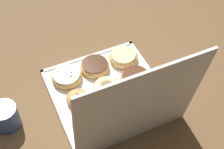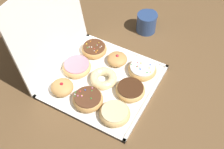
{
  "view_description": "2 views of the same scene",
  "coord_description": "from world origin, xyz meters",
  "px_view_note": "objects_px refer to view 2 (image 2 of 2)",
  "views": [
    {
      "loc": [
        0.3,
        0.71,
        0.99
      ],
      "look_at": [
        -0.03,
        -0.03,
        0.06
      ],
      "focal_mm": 53.08,
      "sensor_mm": 36.0,
      "label": 1
    },
    {
      "loc": [
        -0.66,
        -0.4,
        0.97
      ],
      "look_at": [
        0.02,
        -0.03,
        0.05
      ],
      "focal_mm": 48.61,
      "sensor_mm": 36.0,
      "label": 2
    }
  ],
  "objects_px": {
    "donut_box": "(104,82)",
    "sprinkle_donut_8": "(94,49)",
    "cruller_donut_4": "(104,78)",
    "coffee_mug": "(147,22)",
    "glazed_ring_donut_0": "(115,113)",
    "sprinkle_donut_2": "(142,69)",
    "pink_frosted_donut_7": "(76,67)",
    "chocolate_frosted_donut_1": "(130,91)",
    "sprinkle_donut_3": "(87,99)",
    "jelly_filled_donut_5": "(118,59)",
    "jelly_filled_donut_6": "(62,87)"
  },
  "relations": [
    {
      "from": "cruller_donut_4",
      "to": "pink_frosted_donut_7",
      "type": "bearing_deg",
      "value": 92.97
    },
    {
      "from": "glazed_ring_donut_0",
      "to": "chocolate_frosted_donut_1",
      "type": "distance_m",
      "value": 0.12
    },
    {
      "from": "pink_frosted_donut_7",
      "to": "coffee_mug",
      "type": "relative_size",
      "value": 1.07
    },
    {
      "from": "chocolate_frosted_donut_1",
      "to": "pink_frosted_donut_7",
      "type": "distance_m",
      "value": 0.25
    },
    {
      "from": "glazed_ring_donut_0",
      "to": "cruller_donut_4",
      "type": "relative_size",
      "value": 1.06
    },
    {
      "from": "sprinkle_donut_2",
      "to": "pink_frosted_donut_7",
      "type": "xyz_separation_m",
      "value": [
        -0.12,
        0.24,
        0.0
      ]
    },
    {
      "from": "sprinkle_donut_8",
      "to": "cruller_donut_4",
      "type": "bearing_deg",
      "value": -135.07
    },
    {
      "from": "cruller_donut_4",
      "to": "pink_frosted_donut_7",
      "type": "distance_m",
      "value": 0.13
    },
    {
      "from": "sprinkle_donut_3",
      "to": "pink_frosted_donut_7",
      "type": "bearing_deg",
      "value": 47.3
    },
    {
      "from": "jelly_filled_donut_6",
      "to": "sprinkle_donut_3",
      "type": "bearing_deg",
      "value": -89.07
    },
    {
      "from": "sprinkle_donut_3",
      "to": "sprinkle_donut_8",
      "type": "distance_m",
      "value": 0.27
    },
    {
      "from": "sprinkle_donut_8",
      "to": "pink_frosted_donut_7",
      "type": "bearing_deg",
      "value": 175.46
    },
    {
      "from": "jelly_filled_donut_6",
      "to": "jelly_filled_donut_5",
      "type": "bearing_deg",
      "value": -26.76
    },
    {
      "from": "sprinkle_donut_2",
      "to": "cruller_donut_4",
      "type": "xyz_separation_m",
      "value": [
        -0.12,
        0.11,
        0.0
      ]
    },
    {
      "from": "sprinkle_donut_3",
      "to": "chocolate_frosted_donut_1",
      "type": "bearing_deg",
      "value": -47.61
    },
    {
      "from": "chocolate_frosted_donut_1",
      "to": "sprinkle_donut_3",
      "type": "distance_m",
      "value": 0.17
    },
    {
      "from": "pink_frosted_donut_7",
      "to": "jelly_filled_donut_6",
      "type": "bearing_deg",
      "value": -174.95
    },
    {
      "from": "chocolate_frosted_donut_1",
      "to": "sprinkle_donut_3",
      "type": "xyz_separation_m",
      "value": [
        -0.11,
        0.13,
        0.0
      ]
    },
    {
      "from": "sprinkle_donut_8",
      "to": "jelly_filled_donut_6",
      "type": "bearing_deg",
      "value": -179.99
    },
    {
      "from": "pink_frosted_donut_7",
      "to": "sprinkle_donut_2",
      "type": "bearing_deg",
      "value": -63.16
    },
    {
      "from": "sprinkle_donut_3",
      "to": "coffee_mug",
      "type": "xyz_separation_m",
      "value": [
        0.49,
        -0.02,
        0.02
      ]
    },
    {
      "from": "sprinkle_donut_8",
      "to": "donut_box",
      "type": "bearing_deg",
      "value": -136.44
    },
    {
      "from": "sprinkle_donut_3",
      "to": "jelly_filled_donut_5",
      "type": "relative_size",
      "value": 1.39
    },
    {
      "from": "chocolate_frosted_donut_1",
      "to": "jelly_filled_donut_5",
      "type": "relative_size",
      "value": 1.37
    },
    {
      "from": "sprinkle_donut_8",
      "to": "coffee_mug",
      "type": "bearing_deg",
      "value": -27.86
    },
    {
      "from": "cruller_donut_4",
      "to": "donut_box",
      "type": "bearing_deg",
      "value": 118.71
    },
    {
      "from": "coffee_mug",
      "to": "sprinkle_donut_3",
      "type": "bearing_deg",
      "value": 177.56
    },
    {
      "from": "cruller_donut_4",
      "to": "jelly_filled_donut_6",
      "type": "distance_m",
      "value": 0.17
    },
    {
      "from": "jelly_filled_donut_5",
      "to": "cruller_donut_4",
      "type": "bearing_deg",
      "value": -179.57
    },
    {
      "from": "jelly_filled_donut_5",
      "to": "pink_frosted_donut_7",
      "type": "distance_m",
      "value": 0.18
    },
    {
      "from": "sprinkle_donut_2",
      "to": "jelly_filled_donut_5",
      "type": "relative_size",
      "value": 1.39
    },
    {
      "from": "glazed_ring_donut_0",
      "to": "sprinkle_donut_3",
      "type": "bearing_deg",
      "value": 87.19
    },
    {
      "from": "cruller_donut_4",
      "to": "coffee_mug",
      "type": "relative_size",
      "value": 0.99
    },
    {
      "from": "glazed_ring_donut_0",
      "to": "jelly_filled_donut_5",
      "type": "height_order",
      "value": "jelly_filled_donut_5"
    },
    {
      "from": "cruller_donut_4",
      "to": "jelly_filled_donut_6",
      "type": "xyz_separation_m",
      "value": [
        -0.12,
        0.12,
        0.0
      ]
    },
    {
      "from": "glazed_ring_donut_0",
      "to": "cruller_donut_4",
      "type": "xyz_separation_m",
      "value": [
        0.13,
        0.12,
        -0.0
      ]
    },
    {
      "from": "cruller_donut_4",
      "to": "pink_frosted_donut_7",
      "type": "height_order",
      "value": "same"
    },
    {
      "from": "sprinkle_donut_3",
      "to": "cruller_donut_4",
      "type": "height_order",
      "value": "sprinkle_donut_3"
    },
    {
      "from": "donut_box",
      "to": "sprinkle_donut_8",
      "type": "relative_size",
      "value": 3.67
    },
    {
      "from": "jelly_filled_donut_6",
      "to": "cruller_donut_4",
      "type": "bearing_deg",
      "value": -44.62
    },
    {
      "from": "jelly_filled_donut_6",
      "to": "sprinkle_donut_2",
      "type": "bearing_deg",
      "value": -44.39
    },
    {
      "from": "glazed_ring_donut_0",
      "to": "sprinkle_donut_3",
      "type": "relative_size",
      "value": 0.99
    },
    {
      "from": "chocolate_frosted_donut_1",
      "to": "coffee_mug",
      "type": "distance_m",
      "value": 0.39
    },
    {
      "from": "glazed_ring_donut_0",
      "to": "chocolate_frosted_donut_1",
      "type": "xyz_separation_m",
      "value": [
        0.12,
        -0.0,
        -0.0
      ]
    },
    {
      "from": "sprinkle_donut_2",
      "to": "pink_frosted_donut_7",
      "type": "distance_m",
      "value": 0.27
    },
    {
      "from": "chocolate_frosted_donut_1",
      "to": "jelly_filled_donut_5",
      "type": "xyz_separation_m",
      "value": [
        0.12,
        0.12,
        0.0
      ]
    },
    {
      "from": "jelly_filled_donut_6",
      "to": "pink_frosted_donut_7",
      "type": "relative_size",
      "value": 0.75
    },
    {
      "from": "pink_frosted_donut_7",
      "to": "sprinkle_donut_3",
      "type": "bearing_deg",
      "value": -132.7
    },
    {
      "from": "cruller_donut_4",
      "to": "chocolate_frosted_donut_1",
      "type": "bearing_deg",
      "value": -92.95
    },
    {
      "from": "jelly_filled_donut_5",
      "to": "coffee_mug",
      "type": "height_order",
      "value": "coffee_mug"
    }
  ]
}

